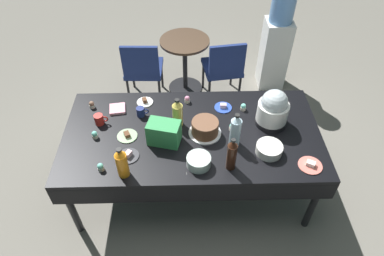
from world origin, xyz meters
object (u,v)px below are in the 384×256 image
Objects in this scene: slow_cooker at (273,109)px; soda_bottle_cola at (232,155)px; soda_bottle_water at (236,131)px; coffee_mug_navy at (141,112)px; glass_salad_bowl at (199,161)px; coffee_mug_red at (99,119)px; ceramic_snack_bowl at (269,149)px; maroon_chair_right at (224,66)px; dessert_plate_cobalt at (223,107)px; soda_bottle_orange_juice at (122,163)px; cupcake_berry at (92,105)px; cupcake_cocoa at (101,167)px; cupcake_rose at (243,107)px; dessert_plate_sage at (127,136)px; soda_bottle_ginger_ale at (178,113)px; potluck_table at (192,137)px; dessert_plate_charcoal at (129,155)px; soda_carton at (164,133)px; round_cafe_table at (185,56)px; cupcake_vanilla at (95,135)px; dessert_plate_white at (145,102)px; cupcake_lemon at (232,127)px; cupcake_mint at (187,99)px; dessert_plate_coral at (310,165)px; frosted_layer_cake at (205,128)px; water_cooler at (276,44)px; maroon_chair_left at (143,68)px.

soda_bottle_cola is at bearing -129.53° from slow_cooker.
coffee_mug_navy is (-0.80, 0.36, -0.11)m from soda_bottle_water.
soda_bottle_water is at bearing 36.31° from glass_salad_bowl.
coffee_mug_red is 0.37m from coffee_mug_navy.
maroon_chair_right reaches higher than ceramic_snack_bowl.
dessert_plate_cobalt is at bearing 119.98° from ceramic_snack_bowl.
soda_bottle_orange_juice is at bearing -63.96° from coffee_mug_red.
cupcake_berry is 0.76m from cupcake_cocoa.
maroon_chair_right reaches higher than cupcake_rose.
dessert_plate_sage is 0.47m from soda_bottle_ginger_ale.
soda_bottle_cola is at bearing -53.29° from potluck_table.
slow_cooker reaches higher than dessert_plate_charcoal.
dessert_plate_cobalt is at bearing 51.88° from soda_carton.
slow_cooker is 1.70m from round_cafe_table.
cupcake_vanilla is (-0.11, 0.35, 0.00)m from cupcake_cocoa.
soda_bottle_water is (0.78, -0.54, 0.14)m from dessert_plate_white.
soda_bottle_water reaches higher than maroon_chair_right.
soda_carton is 1.62m from maroon_chair_right.
cupcake_rose is (1.18, 0.67, 0.00)m from cupcake_cocoa.
soda_bottle_water is 1.54m from maroon_chair_right.
cupcake_mint is at bearing 135.11° from cupcake_lemon.
dessert_plate_coral is 1.23m from cupcake_mint.
cupcake_lemon is 0.09× the size of round_cafe_table.
soda_bottle_cola is at bearing -6.32° from glass_salad_bowl.
cupcake_mint reaches higher than dessert_plate_charcoal.
soda_bottle_water reaches higher than dessert_plate_sage.
round_cafe_table is at bearing 64.65° from cupcake_vanilla.
soda_bottle_cola is at bearing 3.47° from soda_bottle_orange_juice.
cupcake_rose is 0.21× the size of soda_bottle_water.
frosted_layer_cake is at bearing 155.66° from ceramic_snack_bowl.
potluck_table is 0.43m from soda_bottle_water.
soda_carton is (-0.57, 0.04, -0.05)m from soda_bottle_water.
glass_salad_bowl is at bearing -110.64° from dessert_plate_cobalt.
dessert_plate_sage is at bearing 99.20° from dessert_plate_charcoal.
dessert_plate_coral is 2.77× the size of cupcake_lemon.
potluck_table is at bearing 3.78° from dessert_plate_sage.
maroon_chair_right is at bearing 77.83° from glass_salad_bowl.
frosted_layer_cake is 0.67m from dessert_plate_charcoal.
ceramic_snack_bowl reaches higher than dessert_plate_sage.
soda_bottle_ginger_ale is at bearing 153.09° from frosted_layer_cake.
dessert_plate_sage is 1.42× the size of coffee_mug_red.
potluck_table is 1.99m from water_cooler.
glass_salad_bowl is at bearing 177.96° from dessert_plate_coral.
frosted_layer_cake is at bearing -170.73° from cupcake_lemon.
frosted_layer_cake is 1.62× the size of dessert_plate_sage.
coffee_mug_navy is at bearing 153.56° from potluck_table.
slow_cooker is 1.32× the size of soda_carton.
soda_carton is (-0.92, -0.20, -0.06)m from slow_cooker.
maroon_chair_left is at bearing 116.55° from soda_carton.
cupcake_rose is 0.24× the size of soda_bottle_orange_juice.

